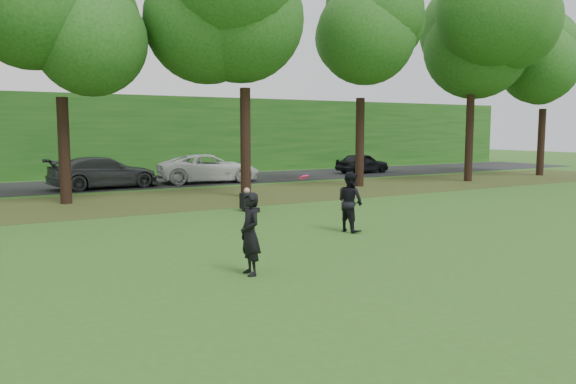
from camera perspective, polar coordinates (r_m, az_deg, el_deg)
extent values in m
plane|color=#325B1C|center=(11.63, 4.75, -8.03)|extent=(120.00, 120.00, 0.00)
cube|color=#413517|center=(23.31, -13.93, -0.91)|extent=(60.00, 7.00, 0.01)
cube|color=black|center=(31.03, -18.12, 0.75)|extent=(70.00, 7.00, 0.02)
cube|color=#194F16|center=(36.78, -20.26, 5.39)|extent=(70.00, 3.00, 5.00)
imported|color=black|center=(11.17, -3.86, -4.28)|extent=(0.43, 0.63, 1.65)
imported|color=black|center=(15.96, 6.33, -1.00)|extent=(0.73, 0.89, 1.70)
imported|color=#44464C|center=(28.93, -18.20, 1.90)|extent=(5.47, 2.68, 1.53)
imported|color=white|center=(30.77, -8.03, 2.40)|extent=(5.76, 3.22, 1.52)
imported|color=black|center=(37.48, 7.56, 2.94)|extent=(3.95, 1.92, 1.30)
cylinder|color=#FF156F|center=(14.10, 1.60, 1.51)|extent=(0.38, 0.36, 0.18)
cube|color=black|center=(19.79, -3.78, -1.79)|extent=(0.44, 0.59, 0.16)
cube|color=black|center=(19.99, -4.20, -0.90)|extent=(0.44, 0.37, 0.56)
sphere|color=tan|center=(19.95, -4.21, 0.13)|extent=(0.22, 0.22, 0.22)
cylinder|color=black|center=(23.38, -21.78, 3.90)|extent=(0.44, 0.44, 4.12)
sphere|color=#194F16|center=(23.70, -22.28, 15.57)|extent=(5.80, 5.80, 5.80)
cylinder|color=black|center=(23.93, -4.34, 4.98)|extent=(0.44, 0.44, 4.62)
sphere|color=#194F16|center=(24.40, -4.45, 17.74)|extent=(6.60, 6.60, 6.60)
cylinder|color=black|center=(28.67, 7.31, 5.01)|extent=(0.44, 0.44, 4.45)
sphere|color=#194F16|center=(29.01, 7.46, 15.32)|extent=(6.20, 6.20, 6.20)
cylinder|color=black|center=(32.86, 17.95, 5.55)|extent=(0.44, 0.44, 5.17)
sphere|color=#194F16|center=(33.35, 18.32, 15.95)|extent=(7.40, 7.40, 7.40)
cylinder|color=black|center=(38.65, 24.32, 4.63)|extent=(0.44, 0.44, 4.16)
sphere|color=#194F16|center=(38.85, 24.66, 11.79)|extent=(5.60, 5.60, 5.60)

